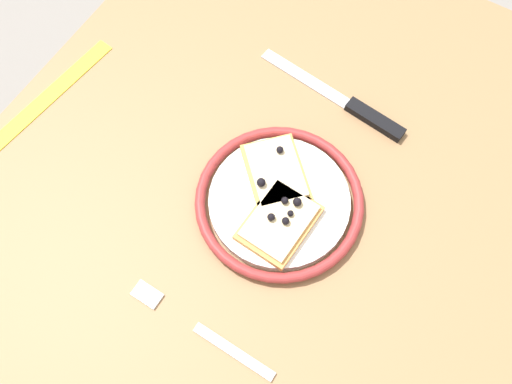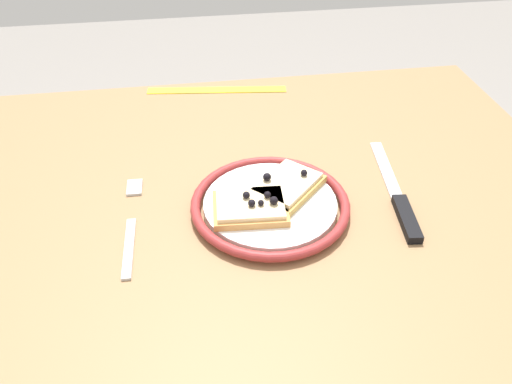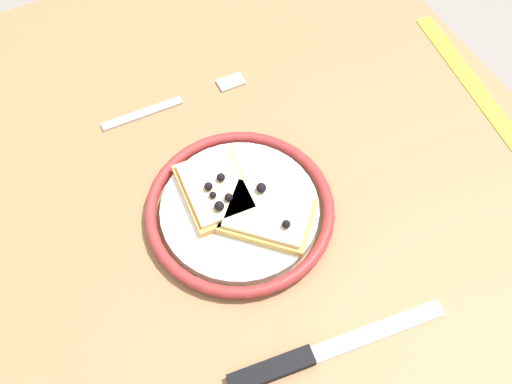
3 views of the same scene
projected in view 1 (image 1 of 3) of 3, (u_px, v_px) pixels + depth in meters
ground_plane at (276, 325)px, 1.44m from camera, size 6.00×6.00×0.00m
dining_table at (291, 237)px, 0.82m from camera, size 0.95×0.87×0.77m
plate at (278, 203)px, 0.73m from camera, size 0.22×0.22×0.02m
pizza_slice_near at (279, 222)px, 0.70m from camera, size 0.10×0.08×0.03m
pizza_slice_far at (276, 172)px, 0.73m from camera, size 0.12×0.12×0.03m
knife at (355, 108)px, 0.80m from camera, size 0.05×0.24×0.01m
fork at (201, 330)px, 0.67m from camera, size 0.02×0.20×0.00m
measuring_tape at (41, 104)px, 0.80m from camera, size 0.27×0.06×0.00m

